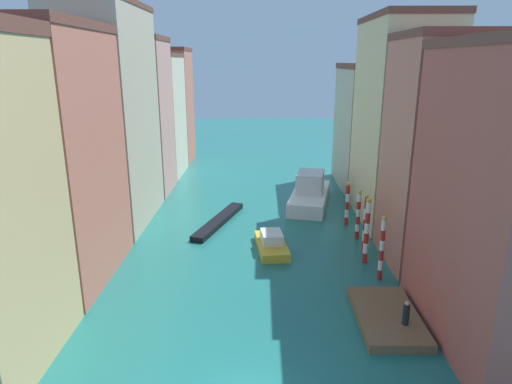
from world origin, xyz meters
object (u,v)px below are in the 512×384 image
object	(u,v)px
vaporetto_white	(310,193)
motorboat_0	(272,243)
gondola_black	(219,221)
mooring_pole_2	(365,223)
person_on_dock	(406,314)
mooring_pole_3	(358,214)
waterfront_dock	(387,317)
mooring_pole_1	(367,230)
mooring_pole_4	(347,203)
mooring_pole_0	(382,247)

from	to	relation	value
vaporetto_white	motorboat_0	distance (m)	12.51
vaporetto_white	gondola_black	bearing A→B (deg)	-147.00
mooring_pole_2	vaporetto_white	bearing A→B (deg)	103.96
person_on_dock	motorboat_0	world-z (taller)	person_on_dock
mooring_pole_3	gondola_black	world-z (taller)	mooring_pole_3
waterfront_dock	gondola_black	size ratio (longest dim) A/B	0.64
vaporetto_white	gondola_black	world-z (taller)	vaporetto_white
waterfront_dock	vaporetto_white	xyz separation A→B (m)	(-2.19, 21.78, 0.93)
person_on_dock	mooring_pole_3	world-z (taller)	mooring_pole_3
mooring_pole_1	mooring_pole_4	distance (m)	7.97
vaporetto_white	mooring_pole_0	bearing A→B (deg)	-79.59
vaporetto_white	motorboat_0	world-z (taller)	vaporetto_white
motorboat_0	gondola_black	bearing A→B (deg)	128.49
person_on_dock	gondola_black	xyz separation A→B (m)	(-11.82, 17.11, -0.92)
mooring_pole_4	motorboat_0	distance (m)	9.09
motorboat_0	mooring_pole_2	bearing A→B (deg)	-1.57
person_on_dock	mooring_pole_3	size ratio (longest dim) A/B	0.33
mooring_pole_2	mooring_pole_4	size ratio (longest dim) A/B	1.15
mooring_pole_1	gondola_black	xyz separation A→B (m)	(-11.58, 8.23, -2.34)
mooring_pole_2	motorboat_0	world-z (taller)	mooring_pole_2
mooring_pole_1	vaporetto_white	world-z (taller)	mooring_pole_1
mooring_pole_2	gondola_black	world-z (taller)	mooring_pole_2
mooring_pole_1	mooring_pole_2	size ratio (longest dim) A/B	1.08
mooring_pole_1	gondola_black	size ratio (longest dim) A/B	0.52
mooring_pole_4	gondola_black	distance (m)	11.81
person_on_dock	mooring_pole_3	bearing A→B (deg)	89.33
waterfront_dock	mooring_pole_1	size ratio (longest dim) A/B	1.23
mooring_pole_3	gondola_black	distance (m)	12.62
person_on_dock	mooring_pole_0	size ratio (longest dim) A/B	0.30
waterfront_dock	mooring_pole_2	world-z (taller)	mooring_pole_2
mooring_pole_0	vaporetto_white	xyz separation A→B (m)	(-3.06, 16.68, -1.18)
mooring_pole_2	gondola_black	xyz separation A→B (m)	(-11.93, 6.14, -2.13)
person_on_dock	motorboat_0	bearing A→B (deg)	122.42
mooring_pole_0	motorboat_0	bearing A→B (deg)	145.98
mooring_pole_0	motorboat_0	xyz separation A→B (m)	(-7.29, 4.92, -1.83)
mooring_pole_2	motorboat_0	bearing A→B (deg)	178.43
waterfront_dock	mooring_pole_4	world-z (taller)	mooring_pole_4
gondola_black	person_on_dock	bearing A→B (deg)	-55.37
waterfront_dock	mooring_pole_2	xyz separation A→B (m)	(0.78, 9.83, 2.12)
mooring_pole_1	mooring_pole_3	bearing A→B (deg)	85.28
mooring_pole_1	mooring_pole_3	world-z (taller)	mooring_pole_1
mooring_pole_0	vaporetto_white	distance (m)	17.00
mooring_pole_3	gondola_black	size ratio (longest dim) A/B	0.44
mooring_pole_1	motorboat_0	bearing A→B (deg)	161.52
waterfront_dock	person_on_dock	bearing A→B (deg)	-59.50
person_on_dock	mooring_pole_1	size ratio (longest dim) A/B	0.28
mooring_pole_4	motorboat_0	bearing A→B (deg)	-140.79
person_on_dock	motorboat_0	size ratio (longest dim) A/B	0.26
person_on_dock	vaporetto_white	xyz separation A→B (m)	(-2.86, 22.92, 0.02)
waterfront_dock	gondola_black	distance (m)	19.47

